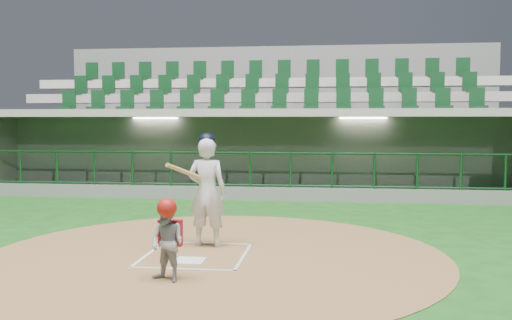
{
  "coord_description": "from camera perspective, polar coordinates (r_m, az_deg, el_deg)",
  "views": [
    {
      "loc": [
        2.02,
        -8.84,
        2.11
      ],
      "look_at": [
        0.58,
        2.6,
        1.3
      ],
      "focal_mm": 40.0,
      "sensor_mm": 36.0,
      "label": 1
    }
  ],
  "objects": [
    {
      "name": "ground",
      "position": [
        9.31,
        -5.61,
        -9.09
      ],
      "size": [
        120.0,
        120.0,
        0.0
      ],
      "primitive_type": "plane",
      "color": "#154A15",
      "rests_on": "ground"
    },
    {
      "name": "dirt_circle",
      "position": [
        9.06,
        -4.01,
        -9.42
      ],
      "size": [
        7.2,
        7.2,
        0.01
      ],
      "primitive_type": "cylinder",
      "color": "brown",
      "rests_on": "ground"
    },
    {
      "name": "home_plate",
      "position": [
        8.65,
        -6.65,
        -9.98
      ],
      "size": [
        0.43,
        0.43,
        0.02
      ],
      "primitive_type": "cube",
      "color": "white",
      "rests_on": "dirt_circle"
    },
    {
      "name": "batter_box_chalk",
      "position": [
        9.03,
        -6.03,
        -9.41
      ],
      "size": [
        1.55,
        1.8,
        0.01
      ],
      "color": "white",
      "rests_on": "ground"
    },
    {
      "name": "dugout_structure",
      "position": [
        16.81,
        0.53,
        0.11
      ],
      "size": [
        16.4,
        3.7,
        3.0
      ],
      "color": "slate",
      "rests_on": "ground"
    },
    {
      "name": "seating_deck",
      "position": [
        19.87,
        1.33,
        2.03
      ],
      "size": [
        17.0,
        6.72,
        5.15
      ],
      "color": "slate",
      "rests_on": "ground"
    },
    {
      "name": "batter",
      "position": [
        9.5,
        -4.93,
        -2.99
      ],
      "size": [
        0.89,
        0.89,
        1.89
      ],
      "color": "silver",
      "rests_on": "dirt_circle"
    },
    {
      "name": "catcher",
      "position": [
        7.56,
        -8.86,
        -7.85
      ],
      "size": [
        0.61,
        0.55,
        1.09
      ],
      "color": "#95959A",
      "rests_on": "dirt_circle"
    }
  ]
}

